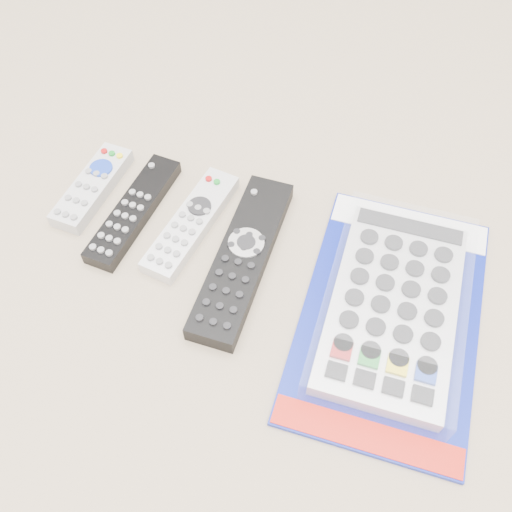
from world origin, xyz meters
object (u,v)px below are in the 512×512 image
(remote_small_grey, at_px, (92,187))
(remote_slim_black, at_px, (134,211))
(remote_silver_dvd, at_px, (191,223))
(remote_large_black, at_px, (243,257))
(jumbo_remote_packaged, at_px, (394,306))

(remote_small_grey, height_order, remote_slim_black, same)
(remote_small_grey, height_order, remote_silver_dvd, remote_small_grey)
(remote_small_grey, xyz_separation_m, remote_large_black, (0.23, -0.05, 0.00))
(remote_small_grey, distance_m, remote_slim_black, 0.07)
(remote_slim_black, bearing_deg, remote_silver_dvd, 7.94)
(remote_silver_dvd, distance_m, jumbo_remote_packaged, 0.28)
(remote_slim_black, xyz_separation_m, remote_large_black, (0.16, -0.03, 0.00))
(remote_silver_dvd, bearing_deg, remote_large_black, -13.22)
(remote_small_grey, relative_size, remote_slim_black, 0.79)
(remote_small_grey, height_order, remote_large_black, remote_large_black)
(remote_silver_dvd, height_order, remote_large_black, remote_large_black)
(remote_slim_black, bearing_deg, jumbo_remote_packaged, -2.19)
(remote_small_grey, xyz_separation_m, remote_slim_black, (0.07, -0.02, -0.00))
(remote_large_black, height_order, jumbo_remote_packaged, jumbo_remote_packaged)
(remote_silver_dvd, bearing_deg, remote_small_grey, -177.63)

